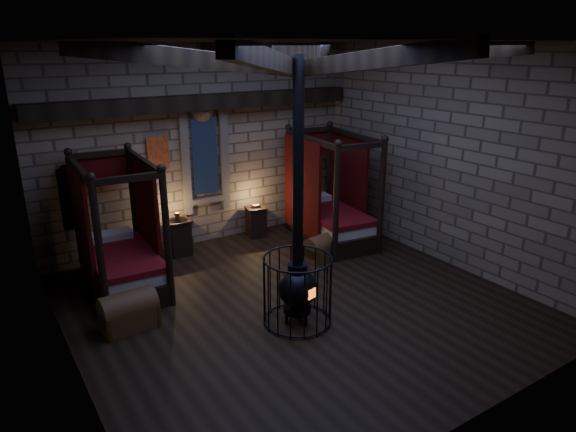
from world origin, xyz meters
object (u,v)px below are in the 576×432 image
bed_right (329,214)px  trunk_left (129,312)px  trunk_right (321,248)px  stove (297,285)px  bed_left (121,257)px

bed_right → trunk_left: bed_right is taller
trunk_right → stove: bearing=-145.5°
bed_right → trunk_right: bearing=-127.6°
bed_left → stove: bearing=-52.8°
bed_right → stove: 3.74m
trunk_right → bed_left: bearing=155.3°
bed_left → stove: (1.91, -2.78, 0.08)m
trunk_left → trunk_right: trunk_left is taller
bed_right → stove: stove is taller
bed_left → trunk_left: bearing=-100.3°
bed_left → bed_right: size_ratio=0.97×
trunk_left → stove: bearing=-32.8°
bed_left → trunk_right: bed_left is taller
bed_left → stove: stove is taller
bed_left → bed_right: (4.55, -0.13, 0.01)m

